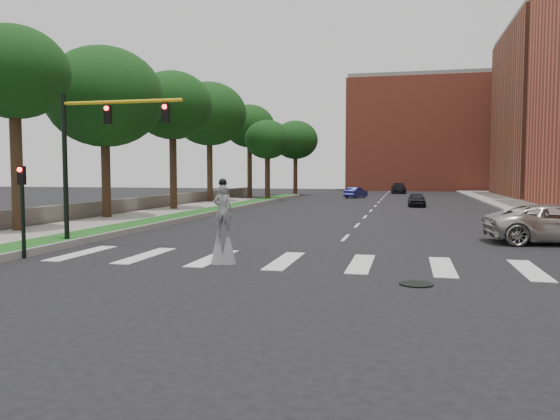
{
  "coord_description": "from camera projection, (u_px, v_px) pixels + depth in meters",
  "views": [
    {
      "loc": [
        2.72,
        -16.89,
        3.02
      ],
      "look_at": [
        -1.57,
        1.5,
        1.7
      ],
      "focal_mm": 35.0,
      "sensor_mm": 36.0,
      "label": 1
    }
  ],
  "objects": [
    {
      "name": "ground_plane",
      "position": [
        317.0,
        268.0,
        17.23
      ],
      "size": [
        160.0,
        160.0,
        0.0
      ],
      "primitive_type": "plane",
      "color": "black",
      "rests_on": "ground"
    },
    {
      "name": "tree_3",
      "position": [
        172.0,
        106.0,
        41.93
      ],
      "size": [
        6.16,
        6.16,
        10.76
      ],
      "color": "#312013",
      "rests_on": "ground"
    },
    {
      "name": "car_near",
      "position": [
        417.0,
        200.0,
        47.5
      ],
      "size": [
        1.56,
        3.62,
        1.22
      ],
      "primitive_type": "imported",
      "rotation": [
        0.0,
        0.0,
        0.03
      ],
      "color": "black",
      "rests_on": "ground"
    },
    {
      "name": "car_far",
      "position": [
        399.0,
        188.0,
        77.0
      ],
      "size": [
        2.22,
        5.14,
        1.48
      ],
      "primitive_type": "imported",
      "rotation": [
        0.0,
        0.0,
        0.03
      ],
      "color": "black",
      "rests_on": "ground"
    },
    {
      "name": "suv_crossing",
      "position": [
        559.0,
        224.0,
        23.02
      ],
      "size": [
        6.23,
        3.45,
        1.65
      ],
      "primitive_type": "imported",
      "rotation": [
        0.0,
        0.0,
        1.69
      ],
      "color": "beige",
      "rests_on": "ground"
    },
    {
      "name": "tree_1",
      "position": [
        14.0,
        74.0,
        26.11
      ],
      "size": [
        5.24,
        5.24,
        10.03
      ],
      "color": "#312013",
      "rests_on": "ground"
    },
    {
      "name": "tree_2",
      "position": [
        104.0,
        97.0,
        33.88
      ],
      "size": [
        7.3,
        7.3,
        10.78
      ],
      "color": "#312013",
      "rests_on": "ground"
    },
    {
      "name": "tree_6",
      "position": [
        267.0,
        140.0,
        57.74
      ],
      "size": [
        4.85,
        4.85,
        8.52
      ],
      "color": "#312013",
      "rests_on": "ground"
    },
    {
      "name": "building_backdrop",
      "position": [
        428.0,
        136.0,
        91.02
      ],
      "size": [
        26.0,
        14.0,
        18.0
      ],
      "primitive_type": "cube",
      "color": "#C4543D",
      "rests_on": "ground"
    },
    {
      "name": "stone_wall",
      "position": [
        147.0,
        204.0,
        42.42
      ],
      "size": [
        0.5,
        56.0,
        1.1
      ],
      "primitive_type": "cube",
      "color": "#5D584F",
      "rests_on": "ground"
    },
    {
      "name": "sidewalk_right",
      "position": [
        548.0,
        213.0,
        38.68
      ],
      "size": [
        5.0,
        90.0,
        0.18
      ],
      "primitive_type": "cube",
      "color": "gray",
      "rests_on": "ground"
    },
    {
      "name": "car_mid",
      "position": [
        356.0,
        193.0,
        63.46
      ],
      "size": [
        2.58,
        4.01,
        1.25
      ],
      "primitive_type": "imported",
      "rotation": [
        0.0,
        0.0,
        2.78
      ],
      "color": "navy",
      "rests_on": "ground"
    },
    {
      "name": "sidewalk_left",
      "position": [
        88.0,
        225.0,
        30.23
      ],
      "size": [
        4.0,
        60.0,
        0.18
      ],
      "primitive_type": "cube",
      "color": "gray",
      "rests_on": "ground"
    },
    {
      "name": "tree_7",
      "position": [
        295.0,
        140.0,
        70.37
      ],
      "size": [
        5.84,
        5.84,
        9.63
      ],
      "color": "#312013",
      "rests_on": "ground"
    },
    {
      "name": "tree_4",
      "position": [
        209.0,
        114.0,
        52.5
      ],
      "size": [
        7.16,
        7.16,
        11.65
      ],
      "color": "#312013",
      "rests_on": "ground"
    },
    {
      "name": "secondary_signal",
      "position": [
        22.0,
        203.0,
        18.94
      ],
      "size": [
        0.25,
        0.21,
        3.23
      ],
      "color": "black",
      "rests_on": "ground"
    },
    {
      "name": "manhole",
      "position": [
        416.0,
        284.0,
        14.61
      ],
      "size": [
        0.9,
        0.9,
        0.04
      ],
      "primitive_type": "cylinder",
      "color": "black",
      "rests_on": "ground"
    },
    {
      "name": "traffic_signal",
      "position": [
        91.0,
        144.0,
        22.07
      ],
      "size": [
        5.3,
        0.23,
        6.2
      ],
      "color": "black",
      "rests_on": "ground"
    },
    {
      "name": "stilt_performer",
      "position": [
        223.0,
        231.0,
        17.87
      ],
      "size": [
        0.84,
        0.58,
        2.81
      ],
      "rotation": [
        0.0,
        0.0,
        3.32
      ],
      "color": "#312013",
      "rests_on": "ground"
    },
    {
      "name": "grass_median",
      "position": [
        204.0,
        212.0,
        39.26
      ],
      "size": [
        2.0,
        60.0,
        0.25
      ],
      "primitive_type": "cube",
      "color": "#164E17",
      "rests_on": "ground"
    },
    {
      "name": "tree_5",
      "position": [
        249.0,
        127.0,
        62.49
      ],
      "size": [
        5.78,
        5.78,
        10.72
      ],
      "color": "#312013",
      "rests_on": "ground"
    },
    {
      "name": "median_curb",
      "position": [
        218.0,
        212.0,
        39.02
      ],
      "size": [
        0.2,
        60.0,
        0.28
      ],
      "primitive_type": "cube",
      "color": "gray",
      "rests_on": "ground"
    }
  ]
}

